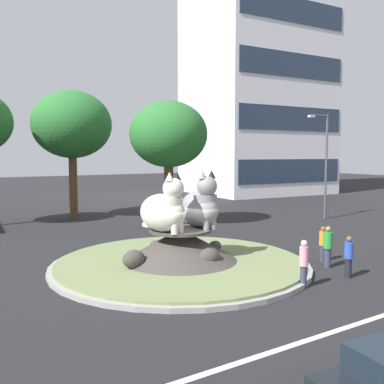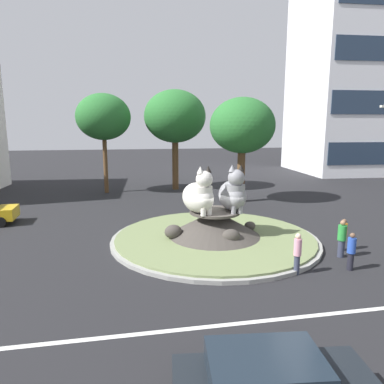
% 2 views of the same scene
% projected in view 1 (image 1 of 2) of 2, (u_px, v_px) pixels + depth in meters
% --- Properties ---
extents(ground_plane, '(160.00, 160.00, 0.00)m').
position_uv_depth(ground_plane, '(180.00, 266.00, 18.07)').
color(ground_plane, black).
extents(lane_centreline, '(112.00, 0.20, 0.01)m').
position_uv_depth(lane_centreline, '(331.00, 333.00, 11.34)').
color(lane_centreline, silver).
rests_on(lane_centreline, ground).
extents(roundabout_island, '(10.90, 10.90, 1.62)m').
position_uv_depth(roundabout_island, '(180.00, 254.00, 18.02)').
color(roundabout_island, gray).
rests_on(roundabout_island, ground).
extents(cat_statue_white, '(2.03, 2.63, 2.46)m').
position_uv_depth(cat_statue_white, '(165.00, 210.00, 17.15)').
color(cat_statue_white, silver).
rests_on(cat_statue_white, roundabout_island).
extents(cat_statue_grey, '(1.50, 2.43, 2.48)m').
position_uv_depth(cat_statue_grey, '(201.00, 206.00, 18.24)').
color(cat_statue_grey, gray).
rests_on(cat_statue_grey, roundabout_island).
extents(office_tower, '(16.05, 14.09, 34.89)m').
position_uv_depth(office_tower, '(257.00, 51.00, 51.87)').
color(office_tower, silver).
rests_on(office_tower, ground).
extents(second_tree_near_tower, '(5.79, 5.79, 9.41)m').
position_uv_depth(second_tree_near_tower, '(72.00, 125.00, 31.00)').
color(second_tree_near_tower, brown).
rests_on(second_tree_near_tower, ground).
extents(third_tree_left, '(5.09, 5.09, 8.24)m').
position_uv_depth(third_tree_left, '(169.00, 135.00, 27.68)').
color(third_tree_left, brown).
rests_on(third_tree_left, ground).
extents(streetlight_arm, '(1.97, 0.24, 7.64)m').
position_uv_depth(streetlight_arm, '(324.00, 160.00, 30.84)').
color(streetlight_arm, '#4C4C51').
rests_on(streetlight_arm, ground).
extents(pedestrian_blue_shirt, '(0.34, 0.34, 1.63)m').
position_uv_depth(pedestrian_blue_shirt, '(349.00, 256.00, 16.33)').
color(pedestrian_blue_shirt, black).
rests_on(pedestrian_blue_shirt, ground).
extents(pedestrian_orange_shirt, '(0.33, 0.33, 1.58)m').
position_uv_depth(pedestrian_orange_shirt, '(323.00, 243.00, 18.81)').
color(pedestrian_orange_shirt, '#33384C').
rests_on(pedestrian_orange_shirt, ground).
extents(pedestrian_green_shirt, '(0.38, 0.38, 1.76)m').
position_uv_depth(pedestrian_green_shirt, '(328.00, 246.00, 17.80)').
color(pedestrian_green_shirt, '#33384C').
rests_on(pedestrian_green_shirt, ground).
extents(pedestrian_pink_shirt, '(0.31, 0.31, 1.74)m').
position_uv_depth(pedestrian_pink_shirt, '(304.00, 262.00, 15.06)').
color(pedestrian_pink_shirt, '#33384C').
rests_on(pedestrian_pink_shirt, ground).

